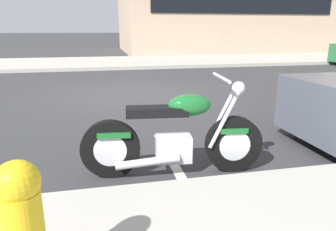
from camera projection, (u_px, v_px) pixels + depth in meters
name	position (u px, v px, depth m)	size (l,w,h in m)	color
ground_plane	(135.00, 94.00, 8.03)	(260.00, 260.00, 0.00)	#333335
sidewalk_far_curb	(334.00, 58.00, 17.48)	(120.00, 5.00, 0.14)	#ADA89E
parking_stall_stripe	(173.00, 163.00, 3.91)	(0.12, 2.20, 0.01)	silver
parked_motorcycle	(175.00, 138.00, 3.53)	(2.07, 0.62, 1.13)	black
fire_hydrant	(23.00, 228.00, 1.69)	(0.24, 0.36, 0.84)	gold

